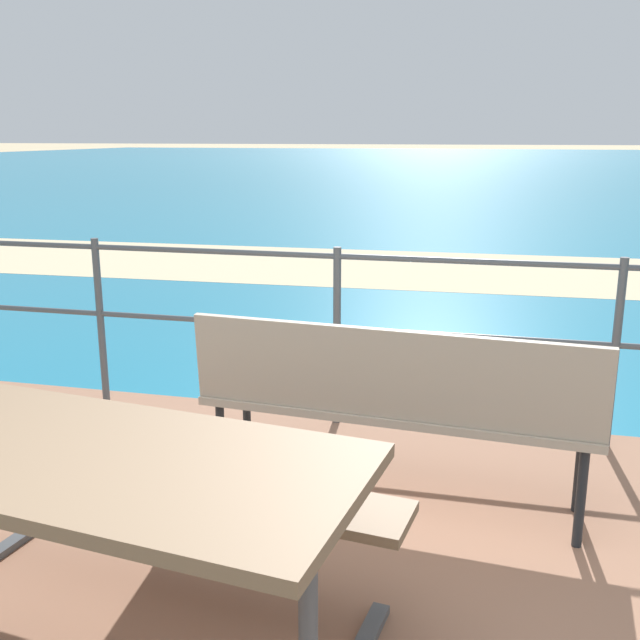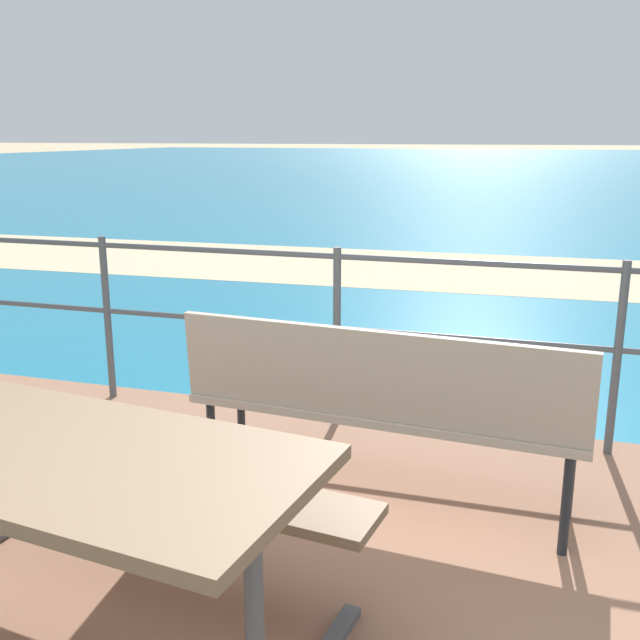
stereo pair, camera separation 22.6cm
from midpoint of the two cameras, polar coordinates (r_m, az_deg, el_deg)
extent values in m
cube|color=teal|center=(41.47, 15.81, 11.46)|extent=(90.00, 90.00, 0.01)
cube|color=beige|center=(9.43, 10.80, 3.81)|extent=(54.06, 4.32, 0.01)
cube|color=#7A6047|center=(2.21, -19.85, -9.15)|extent=(1.83, 0.91, 0.04)
cube|color=#7A6047|center=(2.74, -11.07, -11.76)|extent=(1.77, 0.48, 0.04)
cylinder|color=#4C5156|center=(2.02, -1.62, -23.47)|extent=(0.06, 0.06, 0.77)
cube|color=tan|center=(3.27, 7.03, -6.90)|extent=(1.77, 0.54, 0.04)
cube|color=tan|center=(3.03, 6.29, -4.30)|extent=(1.74, 0.20, 0.39)
cylinder|color=#1E2328|center=(3.41, 20.78, -10.93)|extent=(0.04, 0.04, 0.45)
cylinder|color=#1E2328|center=(3.14, 20.66, -13.18)|extent=(0.04, 0.04, 0.45)
cylinder|color=#1E2328|center=(3.73, -4.41, -7.75)|extent=(0.04, 0.04, 0.45)
cylinder|color=#1E2328|center=(3.49, -6.57, -9.45)|extent=(0.04, 0.04, 0.45)
cylinder|color=#4C5156|center=(4.69, -14.88, 0.09)|extent=(0.04, 0.04, 1.02)
cylinder|color=#4C5156|center=(4.12, 2.89, -1.36)|extent=(0.04, 0.04, 1.02)
cylinder|color=#4C5156|center=(4.05, 23.62, -2.88)|extent=(0.04, 0.04, 1.02)
cylinder|color=#4C5156|center=(4.02, 2.97, 4.96)|extent=(5.90, 0.03, 0.03)
cylinder|color=#4C5156|center=(4.11, 2.90, -0.67)|extent=(5.90, 0.03, 0.03)
camera|label=1|loc=(0.11, -88.42, 0.40)|focal=41.10mm
camera|label=2|loc=(0.11, 91.58, -0.40)|focal=41.10mm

